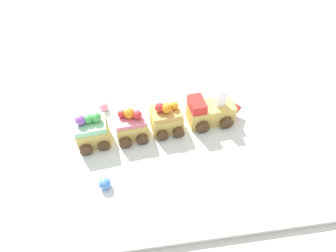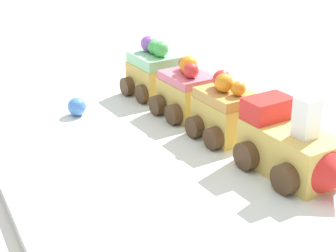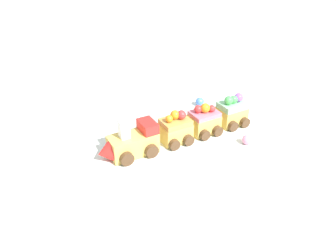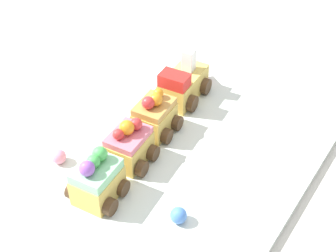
% 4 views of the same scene
% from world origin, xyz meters
% --- Properties ---
extents(ground_plane, '(10.00, 10.00, 0.00)m').
position_xyz_m(ground_plane, '(0.00, 0.00, 0.00)').
color(ground_plane, beige).
extents(display_board, '(0.78, 0.41, 0.01)m').
position_xyz_m(display_board, '(0.00, 0.00, 0.01)').
color(display_board, silver).
rests_on(display_board, ground_plane).
extents(cake_train_locomotive, '(0.13, 0.08, 0.08)m').
position_xyz_m(cake_train_locomotive, '(0.11, 0.05, 0.04)').
color(cake_train_locomotive, '#E0BC56').
rests_on(cake_train_locomotive, display_board).
extents(cake_car_caramel, '(0.07, 0.08, 0.07)m').
position_xyz_m(cake_car_caramel, '(0.00, 0.04, 0.04)').
color(cake_car_caramel, '#E0BC56').
rests_on(cake_car_caramel, display_board).
extents(cake_car_strawberry, '(0.07, 0.08, 0.07)m').
position_xyz_m(cake_car_strawberry, '(-0.07, 0.03, 0.04)').
color(cake_car_strawberry, '#E0BC56').
rests_on(cake_car_strawberry, display_board).
extents(cake_car_mint, '(0.07, 0.08, 0.08)m').
position_xyz_m(cake_car_mint, '(-0.15, 0.02, 0.04)').
color(cake_car_mint, '#E0BC56').
rests_on(cake_car_mint, display_board).
extents(gumball_blue, '(0.02, 0.02, 0.02)m').
position_xyz_m(gumball_blue, '(-0.13, -0.09, 0.02)').
color(gumball_blue, '#4C84E0').
rests_on(gumball_blue, display_board).
extents(gumball_pink, '(0.02, 0.02, 0.02)m').
position_xyz_m(gumball_pink, '(-0.14, 0.11, 0.02)').
color(gumball_pink, pink).
rests_on(gumball_pink, display_board).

